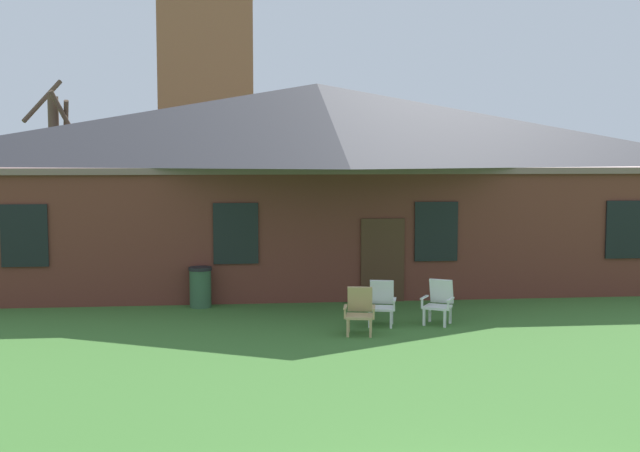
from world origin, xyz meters
The scene contains 7 objects.
brick_building centered at (0.00, 17.59, 2.99)m, with size 20.87×10.40×5.87m.
dome_tower centered at (-4.02, 36.20, 8.42)m, with size 5.18×5.18×18.49m.
lawn_chair_by_porch centered at (0.03, 9.07, 0.50)m, with size 0.71×0.75×0.96m.
lawn_chair_near_door centered at (0.62, 9.87, 0.50)m, with size 0.73×0.78×0.96m.
lawn_chair_left_end centered at (1.90, 9.87, 0.50)m, with size 0.83×0.86×0.96m.
bare_tree_beside_building centered at (-8.69, 21.37, 3.26)m, with size 1.84×1.84×6.35m.
trash_bin centered at (-3.37, 12.29, 0.50)m, with size 0.56×0.56×0.98m.
Camera 1 is at (-2.45, -6.75, 3.65)m, focal length 44.26 mm.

